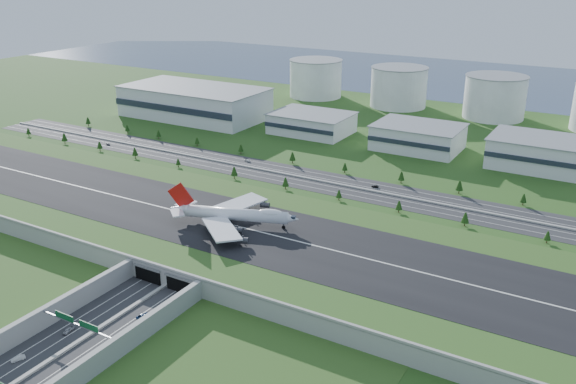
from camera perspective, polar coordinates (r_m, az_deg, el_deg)
The scene contains 21 objects.
ground at distance 292.84m, azimuth -5.03°, elevation -4.60°, with size 1200.00×1200.00×0.00m, color #1E4917.
airfield_deck at distance 291.03m, azimuth -5.06°, elevation -3.87°, with size 520.00×100.00×9.20m.
underpass_road at distance 228.37m, azimuth -19.87°, elevation -12.91°, with size 38.80×120.40×8.00m.
sign_gantry_near at distance 228.75m, azimuth -19.14°, elevation -11.69°, with size 38.70×0.70×9.80m.
north_expressway at distance 368.11m, azimuth 3.47°, elevation 0.92°, with size 560.00×36.00×0.12m, color #28282B.
tree_row at distance 358.03m, azimuth 5.88°, elevation 1.02°, with size 507.33×48.50×8.29m.
hangar_west at distance 527.07m, azimuth -8.74°, elevation 8.29°, with size 120.00×60.00×25.00m, color silver.
hangar_mid_a at distance 472.92m, azimuth 2.23°, elevation 6.44°, with size 58.00×42.00×15.00m, color silver.
hangar_mid_b at distance 440.63m, azimuth 12.06°, elevation 5.04°, with size 58.00×42.00×17.00m, color silver.
hangar_mid_c at distance 423.77m, azimuth 22.35°, elevation 3.41°, with size 58.00×42.00×19.00m, color silver.
fuel_tank_a at distance 601.83m, azimuth 2.61°, elevation 10.56°, with size 50.00×50.00×35.00m, color silver.
fuel_tank_b at distance 568.10m, azimuth 10.32°, elevation 9.62°, with size 50.00×50.00×35.00m, color silver.
fuel_tank_c at distance 545.64m, azimuth 18.78°, elevation 8.39°, with size 50.00×50.00×35.00m, color silver.
bay_water at distance 722.49m, azimuth 17.69°, elevation 9.96°, with size 1200.00×260.00×0.06m, color #31435E.
boeing_747 at distance 288.28m, azimuth -5.10°, elevation -2.06°, with size 61.31×56.99×19.70m.
car_0 at distance 238.58m, azimuth -19.86°, elevation -12.05°, with size 1.96×4.88×1.66m, color #A4A4A8.
car_1 at distance 230.05m, azimuth -23.94°, elevation -14.04°, with size 1.61×4.61×1.52m, color silver.
car_2 at distance 239.01m, azimuth -13.34°, elevation -11.22°, with size 2.70×5.85×1.63m, color #0D2245.
car_4 at distance 460.79m, azimuth -16.48°, elevation 4.33°, with size 1.61×4.00×1.36m, color #525256.
car_5 at distance 362.13m, azimuth 8.15°, elevation 0.52°, with size 1.45×4.15×1.37m, color black.
car_7 at distance 406.40m, azimuth -3.85°, elevation 2.98°, with size 1.85×4.55×1.32m, color white.
Camera 1 is at (154.64, -214.41, 125.96)m, focal length 38.00 mm.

